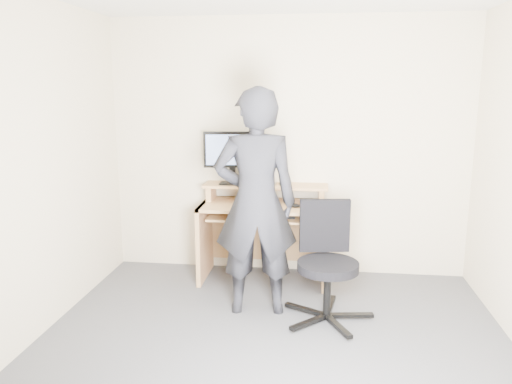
% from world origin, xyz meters
% --- Properties ---
extents(ground, '(3.50, 3.50, 0.00)m').
position_xyz_m(ground, '(0.00, 0.00, 0.00)').
color(ground, '#56565B').
rests_on(ground, ground).
extents(back_wall, '(3.50, 0.02, 2.50)m').
position_xyz_m(back_wall, '(0.00, 1.75, 1.25)').
color(back_wall, beige).
rests_on(back_wall, ground).
extents(desk, '(1.20, 0.60, 0.91)m').
position_xyz_m(desk, '(-0.20, 1.53, 0.55)').
color(desk, tan).
rests_on(desk, ground).
extents(monitor, '(0.54, 0.15, 0.51)m').
position_xyz_m(monitor, '(-0.53, 1.57, 1.22)').
color(monitor, black).
rests_on(monitor, desk).
extents(external_drive, '(0.10, 0.14, 0.20)m').
position_xyz_m(external_drive, '(-0.38, 1.61, 1.01)').
color(external_drive, black).
rests_on(external_drive, desk).
extents(travel_mug, '(0.08, 0.08, 0.17)m').
position_xyz_m(travel_mug, '(-0.13, 1.60, 0.99)').
color(travel_mug, silver).
rests_on(travel_mug, desk).
extents(smartphone, '(0.11, 0.15, 0.01)m').
position_xyz_m(smartphone, '(-0.02, 1.59, 0.92)').
color(smartphone, black).
rests_on(smartphone, desk).
extents(charger, '(0.05, 0.05, 0.03)m').
position_xyz_m(charger, '(-0.31, 1.52, 0.93)').
color(charger, black).
rests_on(charger, desk).
extents(headphones, '(0.19, 0.19, 0.06)m').
position_xyz_m(headphones, '(-0.40, 1.68, 0.92)').
color(headphones, silver).
rests_on(headphones, desk).
extents(keyboard, '(0.48, 0.25, 0.03)m').
position_xyz_m(keyboard, '(-0.14, 1.36, 0.67)').
color(keyboard, black).
rests_on(keyboard, desk).
extents(mouse, '(0.11, 0.09, 0.04)m').
position_xyz_m(mouse, '(0.10, 1.35, 0.77)').
color(mouse, black).
rests_on(mouse, desk).
extents(office_chair, '(0.72, 0.73, 0.92)m').
position_xyz_m(office_chair, '(0.38, 0.71, 0.50)').
color(office_chair, black).
rests_on(office_chair, ground).
extents(person, '(0.73, 0.54, 1.85)m').
position_xyz_m(person, '(-0.19, 0.75, 0.92)').
color(person, black).
rests_on(person, ground).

